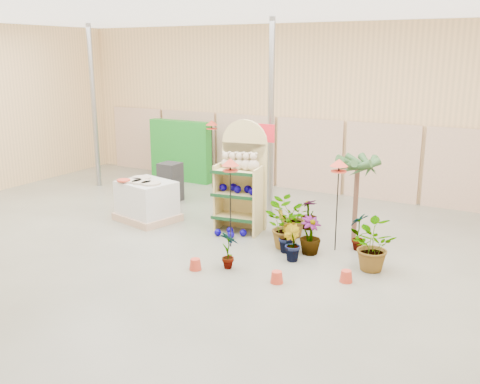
% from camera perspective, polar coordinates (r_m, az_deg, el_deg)
% --- Properties ---
extents(room, '(15.20, 12.10, 4.70)m').
position_cam_1_polar(room, '(10.20, -3.11, 6.09)').
color(room, '#656557').
rests_on(room, ground).
extents(display_shelf, '(1.07, 0.76, 2.38)m').
position_cam_1_polar(display_shelf, '(11.40, 0.23, 1.24)').
color(display_shelf, tan).
rests_on(display_shelf, ground).
extents(teddy_bears, '(0.89, 0.24, 0.39)m').
position_cam_1_polar(teddy_bears, '(11.20, 0.12, 3.19)').
color(teddy_bears, '#C6AE92').
rests_on(teddy_bears, display_shelf).
extents(gazing_balls_shelf, '(0.87, 0.30, 0.17)m').
position_cam_1_polar(gazing_balls_shelf, '(11.31, -0.14, 0.34)').
color(gazing_balls_shelf, '#07006F').
rests_on(gazing_balls_shelf, display_shelf).
extents(gazing_balls_floor, '(0.63, 0.39, 0.15)m').
position_cam_1_polar(gazing_balls_floor, '(11.22, -1.03, -4.36)').
color(gazing_balls_floor, '#07006F').
rests_on(gazing_balls_floor, ground).
extents(pallet_stack, '(1.50, 1.34, 0.95)m').
position_cam_1_polar(pallet_stack, '(12.35, -9.92, -0.95)').
color(pallet_stack, tan).
rests_on(pallet_stack, ground).
extents(charcoal_planters, '(0.80, 0.50, 1.00)m').
position_cam_1_polar(charcoal_planters, '(13.96, -7.74, 0.78)').
color(charcoal_planters, black).
rests_on(charcoal_planters, ground).
extents(trellis_stock, '(2.00, 0.30, 1.80)m').
position_cam_1_polar(trellis_stock, '(16.03, -6.37, 4.38)').
color(trellis_stock, '#18761E').
rests_on(trellis_stock, ground).
extents(offer_sign, '(0.50, 0.08, 2.20)m').
position_cam_1_polar(offer_sign, '(12.04, 2.61, 4.30)').
color(offer_sign, gray).
rests_on(offer_sign, ground).
extents(bird_table_front, '(0.34, 0.34, 1.78)m').
position_cam_1_polar(bird_table_front, '(10.21, -1.04, 2.90)').
color(bird_table_front, black).
rests_on(bird_table_front, ground).
extents(bird_table_right, '(0.34, 0.34, 1.81)m').
position_cam_1_polar(bird_table_right, '(10.18, 10.51, 2.77)').
color(bird_table_right, black).
rests_on(bird_table_right, ground).
extents(bird_table_back, '(0.34, 0.34, 1.93)m').
position_cam_1_polar(bird_table_back, '(14.90, -3.03, 7.14)').
color(bird_table_back, black).
rests_on(bird_table_back, ground).
extents(palm, '(0.70, 0.70, 1.86)m').
position_cam_1_polar(palm, '(10.83, 12.45, 2.92)').
color(palm, brown).
rests_on(palm, ground).
extents(potted_plant_1, '(0.39, 0.33, 0.65)m').
position_cam_1_polar(potted_plant_1, '(10.28, 5.12, -4.76)').
color(potted_plant_1, '#284B23').
rests_on(potted_plant_1, ground).
extents(potted_plant_2, '(0.91, 0.83, 0.87)m').
position_cam_1_polar(potted_plant_2, '(10.48, 4.61, -3.72)').
color(potted_plant_2, '#284B23').
rests_on(potted_plant_2, ground).
extents(potted_plant_3, '(0.56, 0.56, 0.73)m').
position_cam_1_polar(potted_plant_3, '(10.26, 7.49, -4.61)').
color(potted_plant_3, '#284B23').
rests_on(potted_plant_3, ground).
extents(potted_plant_4, '(0.43, 0.49, 0.77)m').
position_cam_1_polar(potted_plant_4, '(10.62, 12.54, -4.06)').
color(potted_plant_4, '#284B23').
rests_on(potted_plant_4, ground).
extents(potted_plant_5, '(0.39, 0.42, 0.62)m').
position_cam_1_polar(potted_plant_5, '(11.07, 4.75, -3.40)').
color(potted_plant_5, '#284B23').
rests_on(potted_plant_5, ground).
extents(potted_plant_6, '(0.99, 1.00, 0.84)m').
position_cam_1_polar(potted_plant_6, '(11.13, 5.52, -2.73)').
color(potted_plant_6, '#284B23').
rests_on(potted_plant_6, ground).
extents(potted_plant_8, '(0.43, 0.35, 0.70)m').
position_cam_1_polar(potted_plant_8, '(9.50, -1.23, -6.18)').
color(potted_plant_8, '#284B23').
rests_on(potted_plant_8, ground).
extents(potted_plant_9, '(0.46, 0.44, 0.67)m').
position_cam_1_polar(potted_plant_9, '(9.92, 5.51, -5.45)').
color(potted_plant_9, '#284B23').
rests_on(potted_plant_9, ground).
extents(potted_plant_10, '(1.06, 1.04, 0.89)m').
position_cam_1_polar(potted_plant_10, '(9.69, 13.71, -5.59)').
color(potted_plant_10, '#284B23').
rests_on(potted_plant_10, ground).
extents(potted_plant_11, '(0.53, 0.53, 0.67)m').
position_cam_1_polar(potted_plant_11, '(11.70, 7.35, -2.33)').
color(potted_plant_11, '#284B23').
rests_on(potted_plant_11, ground).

